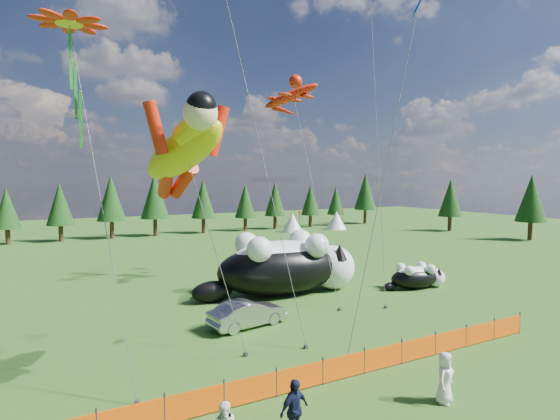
# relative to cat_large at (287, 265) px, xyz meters

# --- Properties ---
(ground) EXTENTS (160.00, 160.00, 0.00)m
(ground) POSITION_rel_cat_large_xyz_m (-4.20, -9.33, -2.02)
(ground) COLOR #0C390A
(ground) RESTS_ON ground
(safety_fence) EXTENTS (22.06, 0.06, 1.10)m
(safety_fence) POSITION_rel_cat_large_xyz_m (-4.20, -12.33, -1.52)
(safety_fence) COLOR #262626
(safety_fence) RESTS_ON ground
(tree_line) EXTENTS (90.00, 4.00, 8.00)m
(tree_line) POSITION_rel_cat_large_xyz_m (-4.20, 35.67, 1.98)
(tree_line) COLOR black
(tree_line) RESTS_ON ground
(festival_tents) EXTENTS (50.00, 3.20, 2.80)m
(festival_tents) POSITION_rel_cat_large_xyz_m (6.80, 30.67, -0.62)
(festival_tents) COLOR white
(festival_tents) RESTS_ON ground
(cat_large) EXTENTS (11.77, 4.85, 4.25)m
(cat_large) POSITION_rel_cat_large_xyz_m (0.00, 0.00, 0.00)
(cat_large) COLOR black
(cat_large) RESTS_ON ground
(cat_small) EXTENTS (5.01, 2.41, 1.82)m
(cat_small) POSITION_rel_cat_large_xyz_m (9.09, -3.06, -1.16)
(cat_small) COLOR black
(cat_small) RESTS_ON ground
(car) EXTENTS (4.51, 2.24, 1.42)m
(car) POSITION_rel_cat_large_xyz_m (-5.07, -4.90, -1.31)
(car) COLOR #AAAAAF
(car) RESTS_ON ground
(spectator_c) EXTENTS (1.22, 0.84, 1.89)m
(spectator_c) POSITION_rel_cat_large_xyz_m (-7.94, -14.94, -1.07)
(spectator_c) COLOR #131836
(spectator_c) RESTS_ON ground
(spectator_e) EXTENTS (1.04, 0.89, 1.81)m
(spectator_e) POSITION_rel_cat_large_xyz_m (-2.16, -15.46, -1.11)
(spectator_e) COLOR white
(spectator_e) RESTS_ON ground
(superhero_kite) EXTENTS (6.08, 6.20, 11.33)m
(superhero_kite) POSITION_rel_cat_large_xyz_m (-9.72, -9.62, 6.91)
(superhero_kite) COLOR #D9C00B
(superhero_kite) RESTS_ON ground
(gecko_kite) EXTENTS (6.73, 11.84, 16.50)m
(gecko_kite) POSITION_rel_cat_large_xyz_m (2.27, 3.53, 12.17)
(gecko_kite) COLOR red
(gecko_kite) RESTS_ON ground
(flower_kite) EXTENTS (3.30, 6.18, 14.74)m
(flower_kite) POSITION_rel_cat_large_xyz_m (-13.29, -6.12, 11.92)
(flower_kite) COLOR red
(flower_kite) RESTS_ON ground
(diamond_kite_c) EXTENTS (3.52, 1.30, 16.10)m
(diamond_kite_c) POSITION_rel_cat_large_xyz_m (-0.17, -11.71, 12.68)
(diamond_kite_c) COLOR #0B29AD
(diamond_kite_c) RESTS_ON ground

